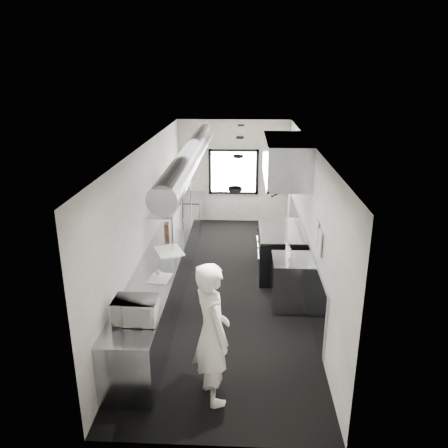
# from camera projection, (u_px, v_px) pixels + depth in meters

# --- Properties ---
(floor) EXTENTS (3.00, 8.00, 0.01)m
(floor) POSITION_uv_depth(u_px,v_px,m) (228.00, 285.00, 8.88)
(floor) COLOR black
(floor) RESTS_ON ground
(ceiling) EXTENTS (3.00, 8.00, 0.01)m
(ceiling) POSITION_uv_depth(u_px,v_px,m) (228.00, 144.00, 7.95)
(ceiling) COLOR silver
(ceiling) RESTS_ON wall_back
(wall_back) EXTENTS (3.00, 0.02, 2.80)m
(wall_back) POSITION_uv_depth(u_px,v_px,m) (234.00, 172.00, 12.19)
(wall_back) COLOR silver
(wall_back) RESTS_ON floor
(wall_front) EXTENTS (3.00, 0.02, 2.80)m
(wall_front) POSITION_uv_depth(u_px,v_px,m) (213.00, 341.00, 4.64)
(wall_front) COLOR silver
(wall_front) RESTS_ON floor
(wall_left) EXTENTS (0.02, 8.00, 2.80)m
(wall_left) POSITION_uv_depth(u_px,v_px,m) (149.00, 217.00, 8.48)
(wall_left) COLOR silver
(wall_left) RESTS_ON floor
(wall_right) EXTENTS (0.02, 8.00, 2.80)m
(wall_right) POSITION_uv_depth(u_px,v_px,m) (308.00, 220.00, 8.35)
(wall_right) COLOR silver
(wall_right) RESTS_ON floor
(wall_cladding) EXTENTS (0.03, 5.50, 1.10)m
(wall_cladding) POSITION_uv_depth(u_px,v_px,m) (302.00, 255.00, 8.91)
(wall_cladding) COLOR #90959D
(wall_cladding) RESTS_ON wall_right
(hvac_duct) EXTENTS (0.40, 6.40, 0.40)m
(hvac_duct) POSITION_uv_depth(u_px,v_px,m) (192.00, 154.00, 8.44)
(hvac_duct) COLOR gray
(hvac_duct) RESTS_ON ceiling
(service_window) EXTENTS (1.36, 0.05, 1.25)m
(service_window) POSITION_uv_depth(u_px,v_px,m) (233.00, 172.00, 12.15)
(service_window) COLOR white
(service_window) RESTS_ON wall_back
(exhaust_hood) EXTENTS (0.81, 2.20, 0.88)m
(exhaust_hood) POSITION_uv_depth(u_px,v_px,m) (286.00, 160.00, 8.70)
(exhaust_hood) COLOR #90959D
(exhaust_hood) RESTS_ON ceiling
(prep_counter) EXTENTS (0.70, 6.00, 0.90)m
(prep_counter) POSITION_uv_depth(u_px,v_px,m) (165.00, 274.00, 8.31)
(prep_counter) COLOR #90959D
(prep_counter) RESTS_ON floor
(pass_shelf) EXTENTS (0.45, 3.00, 0.68)m
(pass_shelf) POSITION_uv_depth(u_px,v_px,m) (173.00, 196.00, 9.37)
(pass_shelf) COLOR #90959D
(pass_shelf) RESTS_ON prep_counter
(range) EXTENTS (0.88, 1.60, 0.94)m
(range) POSITION_uv_depth(u_px,v_px,m) (279.00, 251.00, 9.34)
(range) COLOR black
(range) RESTS_ON floor
(bottle_station) EXTENTS (0.65, 0.80, 0.90)m
(bottle_station) POSITION_uv_depth(u_px,v_px,m) (290.00, 282.00, 8.02)
(bottle_station) COLOR #90959D
(bottle_station) RESTS_ON floor
(far_work_table) EXTENTS (0.70, 1.20, 0.90)m
(far_work_table) POSITION_uv_depth(u_px,v_px,m) (189.00, 213.00, 11.80)
(far_work_table) COLOR #90959D
(far_work_table) RESTS_ON floor
(notice_sheet_a) EXTENTS (0.02, 0.28, 0.38)m
(notice_sheet_a) POSITION_uv_depth(u_px,v_px,m) (317.00, 232.00, 7.15)
(notice_sheet_a) COLOR beige
(notice_sheet_a) RESTS_ON wall_right
(notice_sheet_b) EXTENTS (0.02, 0.28, 0.38)m
(notice_sheet_b) POSITION_uv_depth(u_px,v_px,m) (320.00, 243.00, 6.84)
(notice_sheet_b) COLOR beige
(notice_sheet_b) RESTS_ON wall_right
(line_cook) EXTENTS (0.71, 0.82, 1.91)m
(line_cook) POSITION_uv_depth(u_px,v_px,m) (212.00, 333.00, 5.57)
(line_cook) COLOR silver
(line_cook) RESTS_ON floor
(microwave) EXTENTS (0.55, 0.42, 0.32)m
(microwave) POSITION_uv_depth(u_px,v_px,m) (136.00, 310.00, 5.90)
(microwave) COLOR white
(microwave) RESTS_ON prep_counter
(deli_tub_a) EXTENTS (0.13, 0.13, 0.10)m
(deli_tub_a) POSITION_uv_depth(u_px,v_px,m) (125.00, 309.00, 6.15)
(deli_tub_a) COLOR silver
(deli_tub_a) RESTS_ON prep_counter
(deli_tub_b) EXTENTS (0.19, 0.19, 0.11)m
(deli_tub_b) POSITION_uv_depth(u_px,v_px,m) (130.00, 304.00, 6.27)
(deli_tub_b) COLOR silver
(deli_tub_b) RESTS_ON prep_counter
(newspaper) EXTENTS (0.36, 0.43, 0.01)m
(newspaper) POSITION_uv_depth(u_px,v_px,m) (160.00, 278.00, 7.14)
(newspaper) COLOR silver
(newspaper) RESTS_ON prep_counter
(small_plate) EXTENTS (0.25, 0.25, 0.02)m
(small_plate) POSITION_uv_depth(u_px,v_px,m) (158.00, 275.00, 7.25)
(small_plate) COLOR silver
(small_plate) RESTS_ON prep_counter
(pastry) EXTENTS (0.08, 0.08, 0.08)m
(pastry) POSITION_uv_depth(u_px,v_px,m) (158.00, 272.00, 7.24)
(pastry) COLOR tan
(pastry) RESTS_ON small_plate
(cutting_board) EXTENTS (0.65, 0.72, 0.02)m
(cutting_board) POSITION_uv_depth(u_px,v_px,m) (169.00, 251.00, 8.19)
(cutting_board) COLOR white
(cutting_board) RESTS_ON prep_counter
(knife_block) EXTENTS (0.11, 0.21, 0.22)m
(knife_block) POSITION_uv_depth(u_px,v_px,m) (167.00, 228.00, 9.05)
(knife_block) COLOR #50311C
(knife_block) RESTS_ON prep_counter
(plate_stack_a) EXTENTS (0.33, 0.33, 0.30)m
(plate_stack_a) POSITION_uv_depth(u_px,v_px,m) (167.00, 198.00, 8.58)
(plate_stack_a) COLOR silver
(plate_stack_a) RESTS_ON pass_shelf
(plate_stack_b) EXTENTS (0.25, 0.25, 0.29)m
(plate_stack_b) POSITION_uv_depth(u_px,v_px,m) (171.00, 190.00, 9.12)
(plate_stack_b) COLOR silver
(plate_stack_b) RESTS_ON pass_shelf
(plate_stack_c) EXTENTS (0.29, 0.29, 0.33)m
(plate_stack_c) POSITION_uv_depth(u_px,v_px,m) (175.00, 184.00, 9.52)
(plate_stack_c) COLOR silver
(plate_stack_c) RESTS_ON pass_shelf
(plate_stack_d) EXTENTS (0.26, 0.26, 0.36)m
(plate_stack_d) POSITION_uv_depth(u_px,v_px,m) (177.00, 179.00, 9.87)
(plate_stack_d) COLOR silver
(plate_stack_d) RESTS_ON pass_shelf
(squeeze_bottle_a) EXTENTS (0.06, 0.06, 0.16)m
(squeeze_bottle_a) POSITION_uv_depth(u_px,v_px,m) (289.00, 261.00, 7.57)
(squeeze_bottle_a) COLOR white
(squeeze_bottle_a) RESTS_ON bottle_station
(squeeze_bottle_b) EXTENTS (0.07, 0.07, 0.19)m
(squeeze_bottle_b) POSITION_uv_depth(u_px,v_px,m) (290.00, 258.00, 7.68)
(squeeze_bottle_b) COLOR white
(squeeze_bottle_b) RESTS_ON bottle_station
(squeeze_bottle_c) EXTENTS (0.06, 0.06, 0.19)m
(squeeze_bottle_c) POSITION_uv_depth(u_px,v_px,m) (289.00, 254.00, 7.84)
(squeeze_bottle_c) COLOR white
(squeeze_bottle_c) RESTS_ON bottle_station
(squeeze_bottle_d) EXTENTS (0.07, 0.07, 0.18)m
(squeeze_bottle_d) POSITION_uv_depth(u_px,v_px,m) (288.00, 251.00, 7.97)
(squeeze_bottle_d) COLOR white
(squeeze_bottle_d) RESTS_ON bottle_station
(squeeze_bottle_e) EXTENTS (0.07, 0.07, 0.18)m
(squeeze_bottle_e) POSITION_uv_depth(u_px,v_px,m) (287.00, 247.00, 8.15)
(squeeze_bottle_e) COLOR white
(squeeze_bottle_e) RESTS_ON bottle_station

